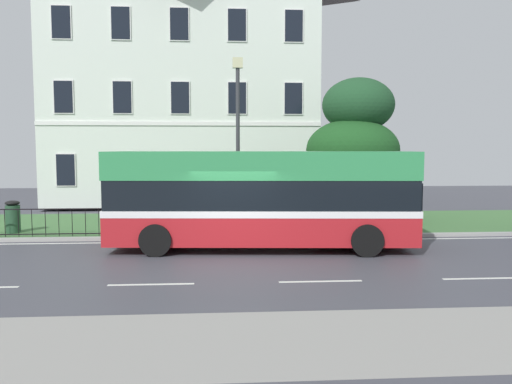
{
  "coord_description": "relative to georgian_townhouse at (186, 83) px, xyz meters",
  "views": [
    {
      "loc": [
        -0.37,
        -13.73,
        3.18
      ],
      "look_at": [
        0.9,
        4.65,
        1.6
      ],
      "focal_mm": 36.22,
      "sensor_mm": 36.0,
      "label": 1
    }
  ],
  "objects": [
    {
      "name": "ground_plane",
      "position": [
        2.34,
        -15.43,
        -6.94
      ],
      "size": [
        60.0,
        56.0,
        0.18
      ],
      "color": "#42424B"
    },
    {
      "name": "litter_bin",
      "position": [
        -5.51,
        -11.45,
        -6.22
      ],
      "size": [
        0.51,
        0.51,
        1.17
      ],
      "color": "#23472D",
      "rests_on": "ground_plane"
    },
    {
      "name": "georgian_townhouse",
      "position": [
        0.0,
        0.0,
        0.0
      ],
      "size": [
        14.47,
        8.76,
        13.54
      ],
      "color": "silver",
      "rests_on": "ground_plane"
    },
    {
      "name": "single_decker_bus",
      "position": [
        3.25,
        -14.37,
        -5.31
      ],
      "size": [
        9.6,
        3.27,
        3.07
      ],
      "rotation": [
        0.0,
        0.0,
        -0.08
      ],
      "color": "#B11C23",
      "rests_on": "ground_plane"
    },
    {
      "name": "street_lamp_post",
      "position": [
        2.61,
        -11.8,
        -3.2
      ],
      "size": [
        0.36,
        0.24,
        6.25
      ],
      "color": "#333338",
      "rests_on": "ground_plane"
    },
    {
      "name": "evergreen_tree",
      "position": [
        7.77,
        -8.78,
        -4.2
      ],
      "size": [
        4.37,
        4.21,
        6.15
      ],
      "color": "#423328",
      "rests_on": "ground_plane"
    },
    {
      "name": "iron_verge_railing",
      "position": [
        -0.0,
        -12.32,
        -6.3
      ],
      "size": [
        14.53,
        0.04,
        0.97
      ],
      "color": "black",
      "rests_on": "ground_plane"
    }
  ]
}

